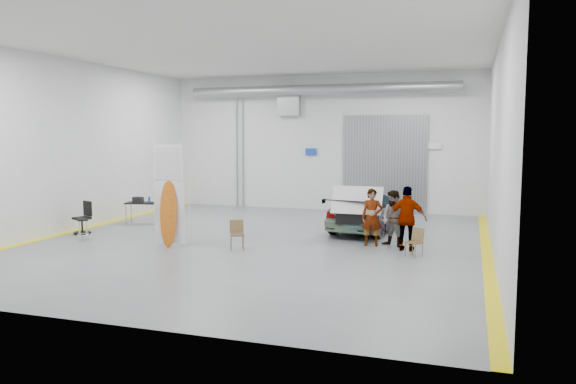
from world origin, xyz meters
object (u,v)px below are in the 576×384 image
(folding_chair_far, at_px, (414,248))
(person_c, at_px, (407,219))
(folding_chair_near, at_px, (237,241))
(person_a, at_px, (372,217))
(office_chair, at_px, (83,220))
(surfboard_display, at_px, (168,203))
(shop_stool, at_px, (83,230))
(person_b, at_px, (394,219))
(sedan_car, at_px, (368,211))
(work_table, at_px, (142,202))

(folding_chair_far, bearing_deg, person_c, 140.75)
(person_c, bearing_deg, folding_chair_near, 18.85)
(person_a, xyz_separation_m, office_chair, (-9.76, -0.98, -0.40))
(folding_chair_far, xyz_separation_m, office_chair, (-11.15, 0.22, 0.23))
(folding_chair_near, bearing_deg, surfboard_display, 161.69)
(person_c, xyz_separation_m, shop_stool, (-9.94, -1.75, -0.59))
(office_chair, bearing_deg, folding_chair_far, 20.20)
(person_b, height_order, office_chair, person_b)
(person_a, bearing_deg, surfboard_display, -166.59)
(person_a, xyz_separation_m, folding_chair_near, (-3.69, -1.80, -0.61))
(folding_chair_near, xyz_separation_m, shop_stool, (-5.15, -0.38, 0.09))
(folding_chair_far, distance_m, office_chair, 11.15)
(sedan_car, xyz_separation_m, person_a, (0.59, -2.72, 0.19))
(person_c, relative_size, work_table, 1.36)
(person_c, height_order, folding_chair_far, person_c)
(surfboard_display, distance_m, shop_stool, 3.18)
(work_table, bearing_deg, sedan_car, 8.24)
(person_b, xyz_separation_m, folding_chair_far, (0.73, -1.26, -0.61))
(sedan_car, distance_m, person_c, 3.59)
(person_a, xyz_separation_m, folding_chair_far, (1.38, -1.21, -0.63))
(person_c, bearing_deg, sedan_car, -58.90)
(sedan_car, bearing_deg, shop_stool, 38.84)
(work_table, bearing_deg, person_b, -8.49)
(person_a, relative_size, shop_stool, 2.44)
(sedan_car, height_order, person_c, person_c)
(sedan_car, bearing_deg, person_a, 110.26)
(sedan_car, bearing_deg, folding_chair_far, 124.72)
(shop_stool, relative_size, office_chair, 0.66)
(person_b, distance_m, surfboard_display, 6.84)
(shop_stool, xyz_separation_m, office_chair, (-0.93, 1.20, 0.12))
(folding_chair_near, bearing_deg, sedan_car, 28.99)
(sedan_car, bearing_deg, office_chair, 30.11)
(sedan_car, bearing_deg, folding_chair_near, 63.69)
(person_a, bearing_deg, folding_chair_near, -160.51)
(work_table, relative_size, office_chair, 1.29)
(person_a, height_order, person_b, person_a)
(sedan_car, relative_size, office_chair, 4.34)
(person_b, relative_size, shop_stool, 2.38)
(person_a, height_order, folding_chair_far, person_a)
(surfboard_display, xyz_separation_m, folding_chair_far, (7.19, 0.91, -1.08))
(surfboard_display, height_order, office_chair, surfboard_display)
(folding_chair_far, relative_size, work_table, 0.57)
(person_c, height_order, surfboard_display, surfboard_display)
(person_b, height_order, work_table, person_b)
(surfboard_display, bearing_deg, work_table, 124.14)
(folding_chair_far, height_order, shop_stool, folding_chair_far)
(surfboard_display, xyz_separation_m, folding_chair_near, (2.12, 0.31, -1.06))
(person_a, height_order, folding_chair_near, person_a)
(person_b, relative_size, folding_chair_far, 2.14)
(folding_chair_near, bearing_deg, folding_chair_far, -19.87)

